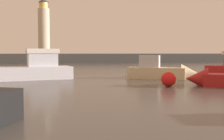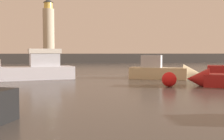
{
  "view_description": "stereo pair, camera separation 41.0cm",
  "coord_description": "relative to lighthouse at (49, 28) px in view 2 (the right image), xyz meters",
  "views": [
    {
      "loc": [
        -3.56,
        -1.2,
        2.46
      ],
      "look_at": [
        -0.39,
        17.14,
        1.31
      ],
      "focal_mm": 44.52,
      "sensor_mm": 36.0,
      "label": 1
    },
    {
      "loc": [
        -3.16,
        -1.26,
        2.46
      ],
      "look_at": [
        -0.39,
        17.14,
        1.31
      ],
      "focal_mm": 44.52,
      "sensor_mm": 36.0,
      "label": 2
    }
  ],
  "objects": [
    {
      "name": "ground_plane",
      "position": [
        8.21,
        -33.25,
        -8.37
      ],
      "size": [
        220.0,
        220.0,
        0.0
      ],
      "primitive_type": "plane",
      "color": "#4C4742"
    },
    {
      "name": "motorboat_2",
      "position": [
        0.52,
        -41.31,
        -7.52
      ],
      "size": [
        9.24,
        4.47,
        3.47
      ],
      "color": "silver",
      "rests_on": "ground_plane"
    },
    {
      "name": "breakwater",
      "position": [
        8.21,
        0.0,
        -7.24
      ],
      "size": [
        91.04,
        4.74,
        2.27
      ],
      "primitive_type": "cube",
      "color": "#423F3D",
      "rests_on": "ground_plane"
    },
    {
      "name": "motorboat_4",
      "position": [
        13.86,
        -42.85,
        -7.64
      ],
      "size": [
        6.61,
        4.37,
        2.48
      ],
      "color": "beige",
      "rests_on": "ground_plane"
    },
    {
      "name": "mooring_buoy",
      "position": [
        12.14,
        -48.54,
        -7.84
      ],
      "size": [
        1.08,
        1.08,
        1.08
      ],
      "primitive_type": "sphere",
      "color": "red",
      "rests_on": "ground_plane"
    },
    {
      "name": "lighthouse",
      "position": [
        0.0,
        0.0,
        0.0
      ],
      "size": [
        2.68,
        2.68,
        12.88
      ],
      "color": "beige",
      "rests_on": "breakwater"
    }
  ]
}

